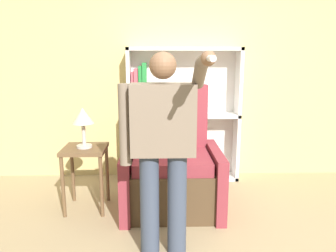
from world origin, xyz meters
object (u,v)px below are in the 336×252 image
Objects in this scene: side_table at (85,159)px; armchair at (171,170)px; person_standing at (163,143)px; table_lamp at (83,119)px; bookcase at (173,117)px.

armchair is at bearing 2.41° from side_table.
table_lamp is (-0.78, 0.81, 0.03)m from person_standing.
armchair is 3.12× the size of table_lamp.
bookcase is 1.04× the size of person_standing.
bookcase is 4.12× the size of table_lamp.
person_standing is at bearing -95.09° from bookcase.
person_standing is 1.19m from side_table.
table_lamp is at bearing -137.42° from bookcase.
table_lamp reaches higher than side_table.
side_table is at bearing -26.57° from table_lamp.
bookcase is 2.53× the size of side_table.
side_table is at bearing -137.42° from bookcase.
table_lamp is (-0.00, 0.00, 0.42)m from side_table.
person_standing is at bearing -46.25° from side_table.
bookcase reaches higher than side_table.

